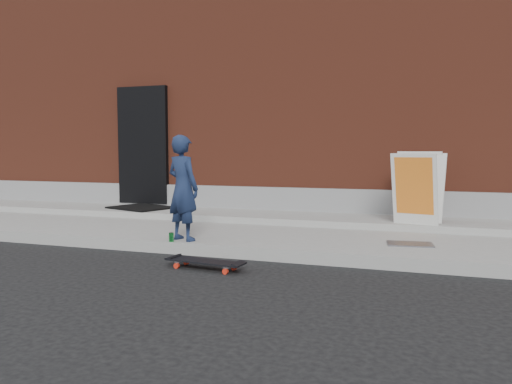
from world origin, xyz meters
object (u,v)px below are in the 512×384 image
at_px(child, 183,188).
at_px(soda_can, 171,237).
at_px(skateboard, 205,262).
at_px(pizza_sign, 418,188).

relative_size(child, soda_can, 11.79).
xyz_separation_m(child, skateboard, (0.67, -0.80, -0.74)).
bearing_deg(soda_can, child, 57.83).
xyz_separation_m(skateboard, soda_can, (-0.76, 0.65, 0.13)).
bearing_deg(child, skateboard, 150.68).
relative_size(child, pizza_sign, 1.30).
xyz_separation_m(skateboard, pizza_sign, (2.18, 2.59, 0.69)).
xyz_separation_m(child, pizza_sign, (2.84, 1.79, -0.06)).
height_order(child, skateboard, child).
bearing_deg(skateboard, child, 129.94).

